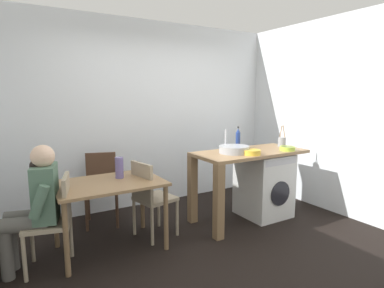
# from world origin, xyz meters

# --- Properties ---
(ground_plane) EXTENTS (5.46, 5.46, 0.00)m
(ground_plane) POSITION_xyz_m (0.00, 0.00, 0.00)
(ground_plane) COLOR black
(wall_back) EXTENTS (4.60, 0.10, 2.70)m
(wall_back) POSITION_xyz_m (0.00, 1.75, 1.35)
(wall_back) COLOR silver
(wall_back) RESTS_ON ground_plane
(wall_counter_side) EXTENTS (0.10, 3.80, 2.70)m
(wall_counter_side) POSITION_xyz_m (2.15, 0.00, 1.35)
(wall_counter_side) COLOR silver
(wall_counter_side) RESTS_ON ground_plane
(dining_table) EXTENTS (1.10, 0.76, 0.74)m
(dining_table) POSITION_xyz_m (-0.92, 0.57, 0.64)
(dining_table) COLOR olive
(dining_table) RESTS_ON ground_plane
(chair_person_seat) EXTENTS (0.49, 0.49, 0.90)m
(chair_person_seat) POSITION_xyz_m (-1.47, 0.45, 0.51)
(chair_person_seat) COLOR gray
(chair_person_seat) RESTS_ON ground_plane
(chair_opposite) EXTENTS (0.47, 0.47, 0.90)m
(chair_opposite) POSITION_xyz_m (-0.44, 0.60, 0.51)
(chair_opposite) COLOR gray
(chair_opposite) RESTS_ON ground_plane
(chair_spare_by_wall) EXTENTS (0.50, 0.50, 0.90)m
(chair_spare_by_wall) POSITION_xyz_m (-0.80, 1.34, 0.51)
(chair_spare_by_wall) COLOR #4C3323
(chair_spare_by_wall) RESTS_ON ground_plane
(seated_person) EXTENTS (0.55, 0.54, 1.20)m
(seated_person) POSITION_xyz_m (-1.62, 0.49, 0.67)
(seated_person) COLOR #595651
(seated_person) RESTS_ON ground_plane
(kitchen_counter) EXTENTS (1.50, 0.68, 0.92)m
(kitchen_counter) POSITION_xyz_m (0.70, 0.45, 0.76)
(kitchen_counter) COLOR olive
(kitchen_counter) RESTS_ON ground_plane
(washing_machine) EXTENTS (0.60, 0.61, 0.86)m
(washing_machine) POSITION_xyz_m (1.17, 0.44, 0.43)
(washing_machine) COLOR silver
(washing_machine) RESTS_ON ground_plane
(sink_basin) EXTENTS (0.38, 0.38, 0.09)m
(sink_basin) POSITION_xyz_m (0.65, 0.45, 0.97)
(sink_basin) COLOR #9EA0A5
(sink_basin) RESTS_ON kitchen_counter
(tap) EXTENTS (0.02, 0.02, 0.28)m
(tap) POSITION_xyz_m (0.65, 0.63, 1.06)
(tap) COLOR #B2B2B7
(tap) RESTS_ON kitchen_counter
(bottle_tall_green) EXTENTS (0.06, 0.06, 0.30)m
(bottle_tall_green) POSITION_xyz_m (0.93, 0.72, 1.05)
(bottle_tall_green) COLOR navy
(bottle_tall_green) RESTS_ON kitchen_counter
(mixing_bowl) EXTENTS (0.22, 0.22, 0.06)m
(mixing_bowl) POSITION_xyz_m (0.76, 0.25, 0.95)
(mixing_bowl) COLOR gold
(mixing_bowl) RESTS_ON kitchen_counter
(utensil_crock) EXTENTS (0.11, 0.11, 0.30)m
(utensil_crock) POSITION_xyz_m (1.54, 0.50, 0.99)
(utensil_crock) COLOR gray
(utensil_crock) RESTS_ON kitchen_counter
(colander) EXTENTS (0.20, 0.20, 0.06)m
(colander) POSITION_xyz_m (1.36, 0.23, 0.95)
(colander) COLOR #A8C63D
(colander) RESTS_ON kitchen_counter
(vase) EXTENTS (0.09, 0.09, 0.23)m
(vase) POSITION_xyz_m (-0.77, 0.67, 0.86)
(vase) COLOR slate
(vase) RESTS_ON dining_table
(scissors) EXTENTS (0.15, 0.06, 0.01)m
(scissors) POSITION_xyz_m (0.86, 0.35, 0.92)
(scissors) COLOR #B2B2B7
(scissors) RESTS_ON kitchen_counter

